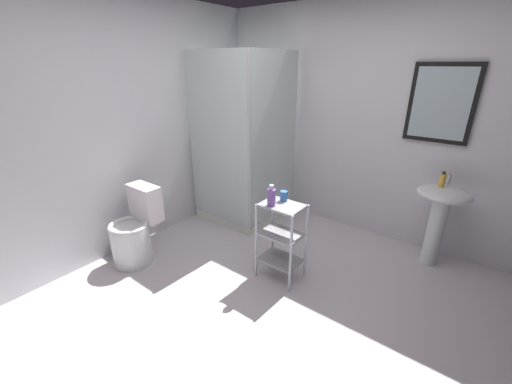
{
  "coord_description": "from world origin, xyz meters",
  "views": [
    {
      "loc": [
        1.12,
        -1.65,
        1.87
      ],
      "look_at": [
        -0.49,
        0.47,
        0.77
      ],
      "focal_mm": 22.04,
      "sensor_mm": 36.0,
      "label": 1
    }
  ],
  "objects": [
    {
      "name": "wall_back",
      "position": [
        0.01,
        1.85,
        1.25
      ],
      "size": [
        4.2,
        0.14,
        2.5
      ],
      "color": "silver",
      "rests_on": "ground_plane"
    },
    {
      "name": "sink_faucet",
      "position": [
        0.89,
        1.64,
        0.86
      ],
      "size": [
        0.03,
        0.03,
        0.1
      ],
      "primitive_type": "cylinder",
      "color": "silver",
      "rests_on": "pedestal_sink"
    },
    {
      "name": "toilet",
      "position": [
        -1.48,
        -0.21,
        0.31
      ],
      "size": [
        0.37,
        0.49,
        0.76
      ],
      "color": "white",
      "rests_on": "ground_plane"
    },
    {
      "name": "shower_stall",
      "position": [
        -1.21,
        1.19,
        0.46
      ],
      "size": [
        0.92,
        0.92,
        2.0
      ],
      "color": "white",
      "rests_on": "ground_plane"
    },
    {
      "name": "storage_cart",
      "position": [
        -0.18,
        0.43,
        0.44
      ],
      "size": [
        0.38,
        0.28,
        0.74
      ],
      "color": "silver",
      "rests_on": "ground_plane"
    },
    {
      "name": "conditioner_bottle_purple",
      "position": [
        -0.25,
        0.36,
        0.82
      ],
      "size": [
        0.07,
        0.07,
        0.19
      ],
      "color": "#7D54AD",
      "rests_on": "storage_cart"
    },
    {
      "name": "wall_left",
      "position": [
        -1.85,
        0.0,
        1.25
      ],
      "size": [
        0.1,
        4.2,
        2.5
      ],
      "primitive_type": "cube",
      "color": "silver",
      "rests_on": "ground_plane"
    },
    {
      "name": "pedestal_sink",
      "position": [
        0.89,
        1.52,
        0.58
      ],
      "size": [
        0.46,
        0.37,
        0.81
      ],
      "color": "white",
      "rests_on": "ground_plane"
    },
    {
      "name": "rinse_cup",
      "position": [
        -0.22,
        0.51,
        0.79
      ],
      "size": [
        0.07,
        0.07,
        0.09
      ],
      "primitive_type": "cylinder",
      "color": "#3870B2",
      "rests_on": "storage_cart"
    },
    {
      "name": "ground_plane",
      "position": [
        0.0,
        0.0,
        -0.01
      ],
      "size": [
        4.2,
        4.2,
        0.02
      ],
      "primitive_type": "cube",
      "color": "silver"
    },
    {
      "name": "hand_soap_bottle",
      "position": [
        0.85,
        1.53,
        0.87
      ],
      "size": [
        0.05,
        0.05,
        0.14
      ],
      "color": "gold",
      "rests_on": "pedestal_sink"
    }
  ]
}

